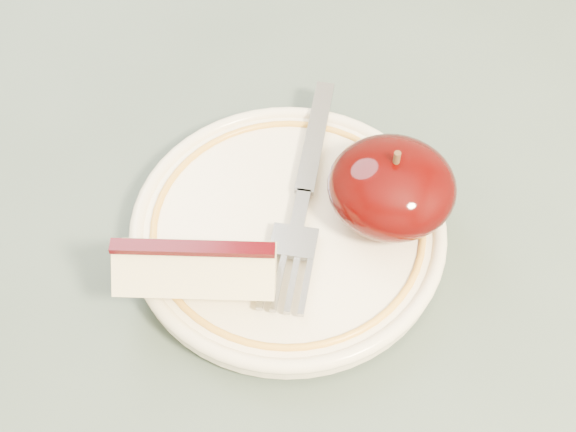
# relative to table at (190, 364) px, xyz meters

# --- Properties ---
(table) EXTENTS (0.90, 0.90, 0.75)m
(table) POSITION_rel_table_xyz_m (0.00, 0.00, 0.00)
(table) COLOR brown
(table) RESTS_ON ground
(plate) EXTENTS (0.19, 0.19, 0.02)m
(plate) POSITION_rel_table_xyz_m (0.06, 0.05, 0.10)
(plate) COLOR #F2E9CB
(plate) RESTS_ON table
(apple_half) EXTENTS (0.08, 0.07, 0.06)m
(apple_half) POSITION_rel_table_xyz_m (0.12, 0.07, 0.13)
(apple_half) COLOR black
(apple_half) RESTS_ON plate
(apple_wedge) EXTENTS (0.09, 0.05, 0.04)m
(apple_wedge) POSITION_rel_table_xyz_m (0.02, 0.00, 0.13)
(apple_wedge) COLOR beige
(apple_wedge) RESTS_ON plate
(fork) EXTENTS (0.03, 0.18, 0.00)m
(fork) POSITION_rel_table_xyz_m (0.07, 0.07, 0.11)
(fork) COLOR gray
(fork) RESTS_ON plate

